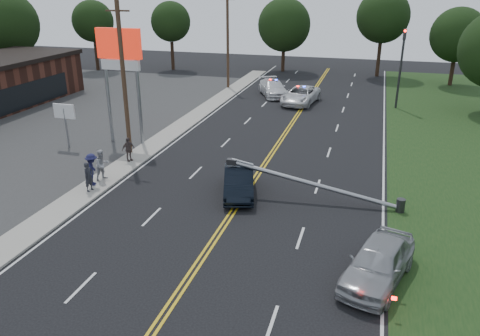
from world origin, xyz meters
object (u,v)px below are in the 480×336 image
(crashed_sedan, at_px, (239,182))
(small_sign, at_px, (65,115))
(pylon_sign, at_px, (120,59))
(bystander_a, at_px, (89,177))
(utility_pole_far, at_px, (228,41))
(traffic_signal, at_px, (401,62))
(emergency_b, at_px, (273,88))
(emergency_a, at_px, (301,95))
(bystander_d, at_px, (128,149))
(utility_pole_mid, at_px, (124,79))
(bystander_b, at_px, (102,165))
(fallen_streetlight, at_px, (323,186))
(bystander_c, at_px, (92,169))
(waiting_sedan, at_px, (378,262))

(crashed_sedan, bearing_deg, small_sign, 146.93)
(pylon_sign, relative_size, bystander_a, 4.86)
(pylon_sign, distance_m, utility_pole_far, 20.06)
(traffic_signal, height_order, emergency_b, traffic_signal)
(crashed_sedan, bearing_deg, emergency_b, 81.99)
(emergency_a, height_order, bystander_d, bystander_d)
(pylon_sign, distance_m, emergency_a, 19.03)
(utility_pole_mid, bearing_deg, bystander_d, -63.62)
(small_sign, distance_m, utility_pole_far, 22.68)
(bystander_b, bearing_deg, crashed_sedan, -61.32)
(small_sign, xyz_separation_m, emergency_b, (10.30, 19.81, -1.53))
(pylon_sign, height_order, bystander_b, pylon_sign)
(pylon_sign, height_order, crashed_sedan, pylon_sign)
(traffic_signal, relative_size, emergency_b, 1.28)
(fallen_streetlight, distance_m, utility_pole_far, 29.54)
(crashed_sedan, distance_m, emergency_a, 21.51)
(utility_pole_mid, height_order, bystander_c, utility_pole_mid)
(emergency_a, height_order, bystander_b, bystander_b)
(pylon_sign, relative_size, traffic_signal, 1.13)
(small_sign, relative_size, crashed_sedan, 0.70)
(bystander_a, xyz_separation_m, bystander_b, (-0.15, 1.62, 0.08))
(crashed_sedan, bearing_deg, bystander_d, 145.83)
(bystander_b, xyz_separation_m, bystander_d, (-0.06, 3.16, -0.12))
(utility_pole_mid, relative_size, crashed_sedan, 2.25)
(utility_pole_mid, relative_size, emergency_b, 1.82)
(emergency_a, distance_m, bystander_d, 20.47)
(fallen_streetlight, height_order, utility_pole_mid, utility_pole_mid)
(utility_pole_mid, xyz_separation_m, utility_pole_far, (0.00, 22.00, 0.00))
(waiting_sedan, distance_m, emergency_a, 28.71)
(bystander_a, xyz_separation_m, bystander_d, (-0.22, 4.77, -0.04))
(utility_pole_mid, bearing_deg, emergency_b, 74.50)
(crashed_sedan, bearing_deg, waiting_sedan, -56.06)
(bystander_a, relative_size, bystander_b, 0.91)
(traffic_signal, distance_m, emergency_b, 12.61)
(bystander_c, bearing_deg, utility_pole_far, -24.73)
(emergency_a, xyz_separation_m, bystander_b, (-7.91, -22.01, 0.22))
(bystander_a, relative_size, bystander_c, 0.90)
(traffic_signal, height_order, emergency_a, traffic_signal)
(emergency_a, bearing_deg, bystander_d, -105.35)
(crashed_sedan, xyz_separation_m, bystander_c, (-8.18, -1.32, 0.31))
(utility_pole_mid, relative_size, emergency_a, 1.73)
(bystander_c, bearing_deg, bystander_a, 172.77)
(utility_pole_mid, distance_m, utility_pole_far, 22.00)
(crashed_sedan, distance_m, waiting_sedan, 9.63)
(traffic_signal, xyz_separation_m, fallen_streetlight, (-4.11, -22.00, -3.29))
(pylon_sign, xyz_separation_m, waiting_sedan, (17.56, -12.39, -5.18))
(fallen_streetlight, xyz_separation_m, bystander_d, (-12.63, 2.47, -0.02))
(utility_pole_mid, height_order, bystander_a, utility_pole_mid)
(utility_pole_mid, xyz_separation_m, emergency_b, (5.50, 19.81, -4.29))
(traffic_signal, height_order, bystander_d, traffic_signal)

